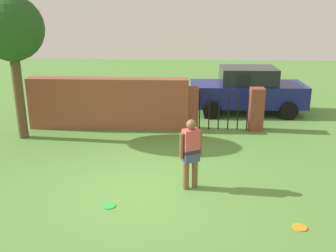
{
  "coord_description": "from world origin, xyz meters",
  "views": [
    {
      "loc": [
        0.95,
        -7.81,
        4.06
      ],
      "look_at": [
        0.56,
        1.57,
        1.0
      ],
      "focal_mm": 41.37,
      "sensor_mm": 36.0,
      "label": 1
    }
  ],
  "objects": [
    {
      "name": "fence_gate",
      "position": [
        2.26,
        4.36,
        0.7
      ],
      "size": [
        2.54,
        0.44,
        1.4
      ],
      "color": "brown",
      "rests_on": "ground"
    },
    {
      "name": "car",
      "position": [
        3.32,
        6.43,
        0.86
      ],
      "size": [
        4.22,
        1.96,
        1.72
      ],
      "rotation": [
        0.0,
        0.0,
        3.15
      ],
      "color": "navy",
      "rests_on": "ground"
    },
    {
      "name": "frisbee_green",
      "position": [
        -0.57,
        -0.78,
        0.01
      ],
      "size": [
        0.27,
        0.27,
        0.02
      ],
      "primitive_type": "cylinder",
      "color": "green",
      "rests_on": "ground"
    },
    {
      "name": "ground_plane",
      "position": [
        0.0,
        0.0,
        0.0
      ],
      "size": [
        40.0,
        40.0,
        0.0
      ],
      "primitive_type": "plane",
      "color": "#568C3D"
    },
    {
      "name": "frisbee_orange",
      "position": [
        3.16,
        -1.42,
        0.01
      ],
      "size": [
        0.27,
        0.27,
        0.02
      ],
      "primitive_type": "cylinder",
      "color": "orange",
      "rests_on": "ground"
    },
    {
      "name": "person",
      "position": [
        1.12,
        0.13,
        0.9
      ],
      "size": [
        0.49,
        0.36,
        1.62
      ],
      "rotation": [
        0.0,
        0.0,
        0.46
      ],
      "color": "brown",
      "rests_on": "ground"
    },
    {
      "name": "brick_wall",
      "position": [
        -1.5,
        4.36,
        0.84
      ],
      "size": [
        5.22,
        0.5,
        1.68
      ],
      "primitive_type": "cube",
      "color": "brown",
      "rests_on": "ground"
    },
    {
      "name": "tree",
      "position": [
        -4.0,
        3.33,
        3.24
      ],
      "size": [
        1.88,
        1.88,
        4.24
      ],
      "color": "brown",
      "rests_on": "ground"
    }
  ]
}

